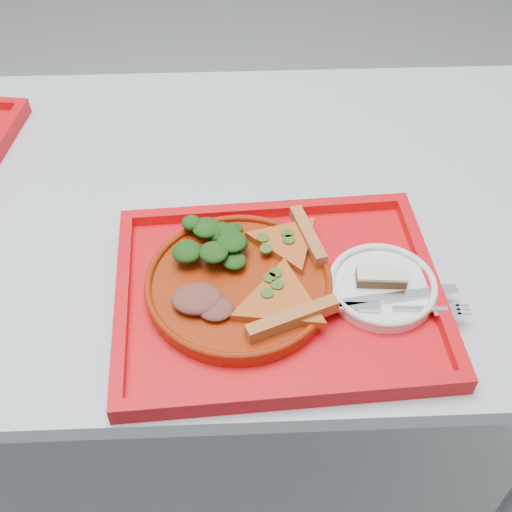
% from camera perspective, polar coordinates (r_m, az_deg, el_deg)
% --- Properties ---
extents(ground, '(10.00, 10.00, 0.00)m').
position_cam_1_polar(ground, '(1.67, -8.50, -14.94)').
color(ground, '#95989D').
rests_on(ground, ground).
extents(table, '(1.60, 0.80, 0.75)m').
position_cam_1_polar(table, '(1.12, -12.23, 1.67)').
color(table, '#A8B1BD').
rests_on(table, ground).
extents(tray_main, '(0.47, 0.37, 0.01)m').
position_cam_1_polar(tray_main, '(0.91, 1.98, -3.67)').
color(tray_main, red).
rests_on(tray_main, table).
extents(dinner_plate, '(0.26, 0.26, 0.02)m').
position_cam_1_polar(dinner_plate, '(0.90, -1.54, -2.68)').
color(dinner_plate, maroon).
rests_on(dinner_plate, tray_main).
extents(side_plate, '(0.15, 0.15, 0.01)m').
position_cam_1_polar(side_plate, '(0.92, 11.10, -2.80)').
color(side_plate, white).
rests_on(side_plate, tray_main).
extents(pizza_slice_a, '(0.17, 0.18, 0.02)m').
position_cam_1_polar(pizza_slice_a, '(0.86, 2.18, -3.80)').
color(pizza_slice_a, '#C57220').
rests_on(pizza_slice_a, dinner_plate).
extents(pizza_slice_b, '(0.15, 0.14, 0.02)m').
position_cam_1_polar(pizza_slice_b, '(0.93, 2.80, 1.42)').
color(pizza_slice_b, '#C57220').
rests_on(pizza_slice_b, dinner_plate).
extents(salad_heap, '(0.10, 0.09, 0.05)m').
position_cam_1_polar(salad_heap, '(0.92, -3.87, 1.63)').
color(salad_heap, black).
rests_on(salad_heap, dinner_plate).
extents(meat_portion, '(0.07, 0.05, 0.02)m').
position_cam_1_polar(meat_portion, '(0.86, -5.26, -3.82)').
color(meat_portion, brown).
rests_on(meat_portion, dinner_plate).
extents(dessert_bar, '(0.07, 0.03, 0.02)m').
position_cam_1_polar(dessert_bar, '(0.91, 11.07, -1.85)').
color(dessert_bar, '#482618').
rests_on(dessert_bar, side_plate).
extents(knife, '(0.19, 0.04, 0.01)m').
position_cam_1_polar(knife, '(0.89, 12.08, -3.55)').
color(knife, silver).
rests_on(knife, side_plate).
extents(fork, '(0.19, 0.03, 0.01)m').
position_cam_1_polar(fork, '(0.88, 11.92, -4.53)').
color(fork, silver).
rests_on(fork, side_plate).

